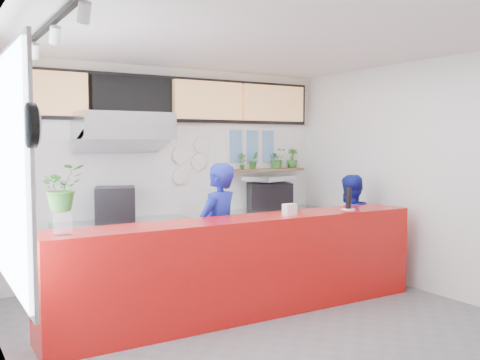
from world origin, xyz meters
name	(u,v)px	position (x,y,z in m)	size (l,w,h in m)	color
floor	(266,325)	(0.00, 0.00, 0.00)	(5.00, 5.00, 0.00)	slate
ceiling	(267,38)	(0.00, 0.00, 3.00)	(5.00, 5.00, 0.00)	silver
wall_back	(170,173)	(0.00, 2.50, 1.50)	(5.00, 5.00, 0.00)	white
wall_left	(8,197)	(-2.50, 0.00, 1.50)	(5.00, 5.00, 0.00)	white
wall_right	(428,176)	(2.50, 0.00, 1.50)	(5.00, 5.00, 0.00)	white
service_counter	(246,267)	(0.00, 0.40, 0.55)	(4.50, 0.60, 1.10)	red
cream_band	(169,96)	(0.00, 2.49, 2.60)	(5.00, 0.02, 0.80)	beige
prep_bench	(124,254)	(-0.80, 2.20, 0.45)	(1.80, 0.60, 0.90)	#B2B5BA
panini_oven	(115,204)	(-0.91, 2.20, 1.13)	(0.50, 0.50, 0.45)	black
extraction_hood	(123,126)	(-0.80, 2.15, 2.15)	(1.20, 0.70, 0.35)	#B2B5BA
hood_lip	(124,141)	(-0.80, 2.15, 1.95)	(1.20, 0.70, 0.08)	#B2B5BA
right_bench	(267,238)	(1.50, 2.20, 0.45)	(1.80, 0.60, 0.90)	#B2B5BA
espresso_machine	(269,196)	(1.53, 2.20, 1.11)	(0.64, 0.46, 0.41)	black
espresso_tray	(269,178)	(1.53, 2.20, 1.38)	(0.73, 0.51, 0.07)	silver
herb_shelf	(266,170)	(1.60, 2.40, 1.50)	(1.40, 0.18, 0.04)	brown
menu_board_far_left	(43,93)	(-1.75, 2.38, 2.55)	(1.10, 0.10, 0.55)	tan
menu_board_mid_left	(132,97)	(-0.59, 2.38, 2.55)	(1.10, 0.10, 0.55)	black
menu_board_mid_right	(208,100)	(0.57, 2.38, 2.55)	(1.10, 0.10, 0.55)	tan
menu_board_far_right	(273,103)	(1.73, 2.38, 2.55)	(1.10, 0.10, 0.55)	tan
soffit	(170,99)	(0.00, 2.46, 2.55)	(4.80, 0.04, 0.65)	black
window_pane	(6,170)	(-2.47, 0.30, 1.70)	(0.04, 2.20, 1.90)	silver
window_frame	(8,170)	(-2.45, 0.30, 1.70)	(0.03, 2.30, 2.00)	#B2B5BA
wall_clock_rim	(31,125)	(-2.46, -0.90, 2.05)	(0.30, 0.30, 0.05)	black
wall_clock_face	(36,125)	(-2.43, -0.90, 2.05)	(0.26, 0.26, 0.02)	white
track_rail	(55,20)	(-2.10, 0.00, 2.94)	(0.05, 2.40, 0.04)	black
dec_plate_a	(180,155)	(0.15, 2.47, 1.75)	(0.24, 0.24, 0.03)	silver
dec_plate_b	(199,162)	(0.45, 2.47, 1.65)	(0.24, 0.24, 0.03)	silver
dec_plate_c	(180,176)	(0.15, 2.47, 1.45)	(0.24, 0.24, 0.03)	silver
dec_plate_d	(201,145)	(0.50, 2.47, 1.90)	(0.24, 0.24, 0.03)	silver
photo_frame_a	(236,138)	(1.10, 2.48, 2.00)	(0.20, 0.02, 0.25)	#598CBF
photo_frame_b	(252,138)	(1.40, 2.48, 2.00)	(0.20, 0.02, 0.25)	#598CBF
photo_frame_c	(268,138)	(1.70, 2.48, 2.00)	(0.20, 0.02, 0.25)	#598CBF
photo_frame_d	(236,154)	(1.10, 2.48, 1.75)	(0.20, 0.02, 0.25)	#598CBF
photo_frame_e	(252,154)	(1.40, 2.48, 1.75)	(0.20, 0.02, 0.25)	#598CBF
photo_frame_f	(268,154)	(1.70, 2.48, 1.75)	(0.20, 0.02, 0.25)	#598CBF
staff_center	(218,234)	(-0.09, 0.89, 0.85)	(0.62, 0.41, 1.70)	#152097
staff_right	(349,229)	(1.97, 0.87, 0.75)	(0.73, 0.57, 1.49)	#152097
herb_a	(242,161)	(1.16, 2.40, 1.65)	(0.14, 0.09, 0.26)	#316D26
herb_b	(254,160)	(1.38, 2.40, 1.66)	(0.15, 0.12, 0.28)	#316D26
herb_c	(277,158)	(1.82, 2.40, 1.68)	(0.29, 0.25, 0.32)	#316D26
herb_d	(292,158)	(2.12, 2.40, 1.68)	(0.17, 0.16, 0.31)	#316D26
glass_vase	(63,224)	(-2.00, 0.33, 1.20)	(0.17, 0.17, 0.21)	white
basil_vase	(62,187)	(-2.00, 0.33, 1.53)	(0.38, 0.33, 0.42)	#316D26
napkin_holder	(289,210)	(0.54, 0.32, 1.17)	(0.15, 0.09, 0.13)	white
white_plate	(348,209)	(1.46, 0.34, 1.11)	(0.17, 0.17, 0.01)	white
pepper_mill	(349,198)	(1.46, 0.34, 1.25)	(0.07, 0.07, 0.26)	black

